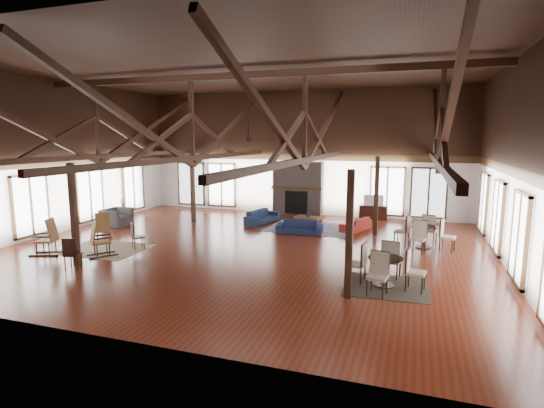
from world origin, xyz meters
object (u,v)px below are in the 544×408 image
(coffee_table, at_px, (309,218))
(armchair, at_px, (117,217))
(sofa_navy_left, at_px, (262,217))
(cafe_table_near, at_px, (385,266))
(tv_console, at_px, (373,212))
(sofa_orange, at_px, (356,224))
(cafe_table_far, at_px, (424,233))
(sofa_navy_front, at_px, (299,227))

(coffee_table, height_order, armchair, armchair)
(sofa_navy_left, bearing_deg, cafe_table_near, -127.47)
(cafe_table_near, xyz_separation_m, tv_console, (-1.14, 9.14, -0.21))
(sofa_orange, xyz_separation_m, cafe_table_far, (2.60, -2.12, 0.28))
(cafe_table_far, bearing_deg, sofa_navy_left, 161.26)
(sofa_navy_front, bearing_deg, coffee_table, 81.29)
(sofa_navy_front, relative_size, armchair, 1.58)
(cafe_table_far, relative_size, tv_console, 1.65)
(armchair, bearing_deg, sofa_orange, -74.91)
(sofa_navy_front, distance_m, cafe_table_far, 4.68)
(sofa_orange, xyz_separation_m, tv_console, (0.45, 2.68, 0.07))
(tv_console, bearing_deg, sofa_orange, -99.54)
(sofa_orange, bearing_deg, armchair, -56.96)
(coffee_table, height_order, cafe_table_near, cafe_table_near)
(sofa_orange, distance_m, coffee_table, 1.97)
(cafe_table_near, bearing_deg, tv_console, 97.11)
(cafe_table_near, bearing_deg, coffee_table, 119.24)
(sofa_orange, relative_size, armchair, 1.48)
(armchair, bearing_deg, sofa_navy_front, -80.99)
(sofa_navy_front, height_order, cafe_table_near, cafe_table_near)
(coffee_table, relative_size, armchair, 1.14)
(sofa_orange, bearing_deg, sofa_navy_left, -73.42)
(armchair, relative_size, cafe_table_near, 0.56)
(cafe_table_near, relative_size, tv_console, 1.63)
(cafe_table_far, bearing_deg, sofa_navy_front, 170.82)
(coffee_table, relative_size, cafe_table_far, 0.63)
(sofa_navy_front, bearing_deg, sofa_orange, 28.40)
(sofa_navy_front, relative_size, sofa_navy_left, 0.94)
(sofa_navy_front, xyz_separation_m, tv_console, (2.47, 4.05, 0.05))
(sofa_navy_front, height_order, armchair, armchair)
(sofa_navy_left, height_order, tv_console, tv_console)
(sofa_navy_left, height_order, coffee_table, sofa_navy_left)
(sofa_navy_front, distance_m, sofa_orange, 2.44)
(cafe_table_far, bearing_deg, tv_console, 114.10)
(coffee_table, bearing_deg, tv_console, 63.98)
(sofa_navy_left, xyz_separation_m, sofa_orange, (4.15, -0.17, -0.03))
(sofa_orange, relative_size, cafe_table_far, 0.81)
(coffee_table, height_order, tv_console, tv_console)
(sofa_navy_front, bearing_deg, tv_console, 52.90)
(sofa_navy_front, distance_m, armchair, 7.89)
(tv_console, bearing_deg, sofa_navy_left, -151.39)
(coffee_table, xyz_separation_m, cafe_table_far, (4.55, -1.99, 0.13))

